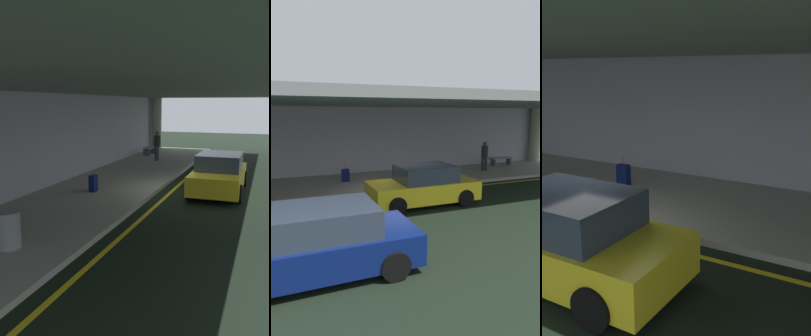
{
  "view_description": "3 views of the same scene",
  "coord_description": "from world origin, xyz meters",
  "views": [
    {
      "loc": [
        -13.64,
        -2.85,
        3.4
      ],
      "look_at": [
        0.66,
        2.34,
        0.72
      ],
      "focal_mm": 39.41,
      "sensor_mm": 36.0,
      "label": 1
    },
    {
      "loc": [
        -4.18,
        -11.15,
        3.4
      ],
      "look_at": [
        1.0,
        1.65,
        0.9
      ],
      "focal_mm": 31.93,
      "sensor_mm": 36.0,
      "label": 2
    },
    {
      "loc": [
        5.13,
        -5.4,
        3.37
      ],
      "look_at": [
        0.9,
        1.98,
        1.24
      ],
      "focal_mm": 41.52,
      "sensor_mm": 36.0,
      "label": 3
    }
  ],
  "objects": [
    {
      "name": "lane_stripe_yellow",
      "position": [
        0.0,
        0.56,
        0.0
      ],
      "size": [
        26.0,
        0.14,
        0.01
      ],
      "primitive_type": "cube",
      "color": "yellow",
      "rests_on": "ground"
    },
    {
      "name": "ceiling_overhang",
      "position": [
        0.0,
        2.6,
        3.95
      ],
      "size": [
        28.0,
        13.2,
        0.3
      ],
      "primitive_type": "cube",
      "color": "gray",
      "rests_on": "support_column_far_left"
    },
    {
      "name": "car_yellow_taxi",
      "position": [
        0.59,
        -1.16,
        0.71
      ],
      "size": [
        4.1,
        1.92,
        1.5
      ],
      "rotation": [
        0.0,
        0.0,
        -0.06
      ],
      "color": "yellow",
      "rests_on": "ground"
    },
    {
      "name": "ground_plane",
      "position": [
        0.0,
        0.0,
        0.0
      ],
      "size": [
        60.0,
        60.0,
        0.0
      ],
      "primitive_type": "plane",
      "color": "black"
    },
    {
      "name": "suitcase_upright_primary",
      "position": [
        -1.55,
        3.17,
        0.46
      ],
      "size": [
        0.36,
        0.22,
        0.9
      ],
      "rotation": [
        0.0,
        0.0,
        -0.28
      ],
      "color": "#0B1855",
      "rests_on": "sidewalk"
    },
    {
      "name": "terminal_back_wall",
      "position": [
        0.0,
        5.35,
        1.9
      ],
      "size": [
        26.0,
        0.3,
        3.8
      ],
      "primitive_type": "cube",
      "color": "#B2ACBB",
      "rests_on": "ground"
    },
    {
      "name": "sidewalk",
      "position": [
        0.0,
        3.1,
        0.07
      ],
      "size": [
        26.0,
        4.2,
        0.15
      ],
      "primitive_type": "cube",
      "color": "#A1A094",
      "rests_on": "ground"
    }
  ]
}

